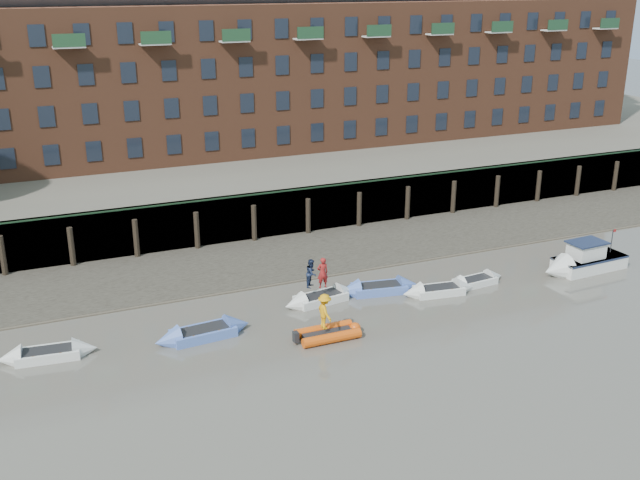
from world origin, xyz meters
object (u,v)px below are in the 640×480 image
rib_tender (330,333)px  person_rower_b (312,273)px  rowboat_3 (321,298)px  motor_launch (578,262)px  rowboat_6 (475,281)px  person_rower_a (323,273)px  rowboat_2 (203,333)px  rowboat_0 (48,354)px  rowboat_5 (439,290)px  person_rib_crew (325,311)px  rowboat_4 (379,288)px

rib_tender → person_rower_b: (0.84, 4.50, 1.45)m
rowboat_3 → motor_launch: bearing=-15.8°
rowboat_6 → person_rower_a: (-9.34, 1.24, 1.58)m
rib_tender → motor_launch: (17.67, 2.13, 0.36)m
person_rower_a → rowboat_2: bearing=14.1°
rib_tender → person_rower_a: (1.36, 4.13, 1.53)m
rowboat_0 → rowboat_6: rowboat_0 is taller
rowboat_2 → motor_launch: motor_launch is taller
rowboat_2 → rowboat_6: size_ratio=1.24×
motor_launch → rowboat_3: bearing=-10.2°
rowboat_5 → rowboat_6: (2.71, 0.34, -0.02)m
rowboat_3 → person_rower_a: person_rower_a is taller
rowboat_6 → rib_tender: bearing=-169.9°
rowboat_2 → rowboat_3: size_ratio=1.08×
rowboat_6 → person_rower_b: person_rower_b is taller
person_rower_a → person_rower_b: person_rower_a is taller
rowboat_6 → rib_tender: rowboat_6 is taller
motor_launch → person_rib_crew: bearing=3.5°
rowboat_5 → person_rib_crew: bearing=-155.6°
rowboat_3 → rowboat_4: rowboat_4 is taller
person_rib_crew → rowboat_0: bearing=74.0°
rowboat_6 → person_rib_crew: person_rib_crew is taller
rowboat_3 → rowboat_5: bearing=-22.4°
rib_tender → person_rib_crew: person_rib_crew is taller
rowboat_5 → person_rib_crew: 8.71m
rowboat_4 → person_rib_crew: person_rib_crew is taller
person_rower_a → person_rib_crew: bearing=69.8°
rowboat_3 → person_rower_b: (-0.44, 0.30, 1.47)m
rowboat_3 → rowboat_5: rowboat_3 is taller
rowboat_3 → motor_launch: size_ratio=0.79×
rowboat_6 → person_rower_b: bearing=165.7°
person_rib_crew → rowboat_4: bearing=-54.1°
rowboat_6 → person_rower_a: 9.55m
rowboat_5 → person_rower_b: 7.55m
rowboat_2 → rib_tender: 6.45m
person_rib_crew → motor_launch: bearing=-85.5°
rowboat_5 → motor_launch: (9.69, -0.43, 0.39)m
rowboat_6 → motor_launch: (6.98, -0.77, 0.41)m
rowboat_4 → rowboat_2: bearing=-161.9°
rowboat_5 → rowboat_3: bearing=173.8°
person_rower_a → person_rower_b: (-0.52, 0.36, -0.08)m
rowboat_6 → person_rib_crew: (-10.97, -2.83, 1.27)m
rowboat_0 → person_rower_a: (14.72, 0.81, 1.55)m
rowboat_0 → rowboat_3: bearing=9.5°
rowboat_2 → motor_launch: bearing=-5.8°
person_rower_a → rowboat_0: bearing=4.8°
rowboat_0 → person_rower_b: 14.32m
rowboat_6 → person_rower_b: (-9.85, 1.60, 1.50)m
rowboat_2 → person_rib_crew: 6.29m
rowboat_2 → rowboat_3: rowboat_2 is taller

